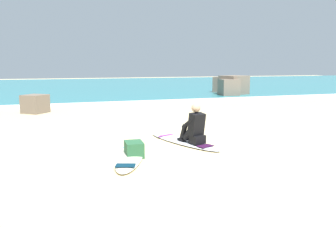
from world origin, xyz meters
The scene contains 9 objects.
ground_plane centered at (0.00, 0.00, 0.00)m, with size 80.00×80.00×0.00m, color beige.
sea centered at (0.00, 21.63, 0.05)m, with size 80.00×28.00×0.10m, color teal.
breaking_foam centered at (0.00, 7.93, 0.06)m, with size 80.00×0.90×0.11m, color white.
surfboard_main centered at (-0.01, -0.50, 0.04)m, with size 1.34×2.50×0.08m.
surfer_seated centered at (0.14, -0.87, 0.44)m, with size 0.52×0.77×0.95m.
surfboard_spare_near centered at (-1.54, -1.47, 0.04)m, with size 1.22×2.29×0.08m.
rock_outcrop_distant centered at (7.22, 10.41, 0.58)m, with size 2.13×3.15×1.24m.
shoreline_rock centered at (-3.80, 6.12, 0.36)m, with size 0.81×0.81×0.73m, color #756656.
beach_bag centered at (-1.43, -1.36, 0.16)m, with size 0.36×0.48×0.32m, color #285B38.
Camera 1 is at (-2.89, -8.10, 1.93)m, focal length 35.83 mm.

